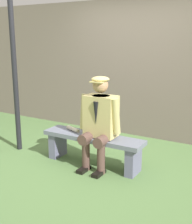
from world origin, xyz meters
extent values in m
plane|color=#567943|center=(0.00, 0.00, 0.00)|extent=(30.00, 30.00, 0.00)
cube|color=slate|center=(0.00, 0.00, 0.42)|extent=(1.52, 0.36, 0.06)
cube|color=slate|center=(-0.64, 0.00, 0.19)|extent=(0.12, 0.31, 0.39)
cube|color=slate|center=(0.64, 0.00, 0.19)|extent=(0.12, 0.31, 0.39)
cube|color=tan|center=(-0.13, 0.00, 0.75)|extent=(0.44, 0.27, 0.58)
cylinder|color=#1E2338|center=(-0.13, 0.00, 1.01)|extent=(0.24, 0.24, 0.06)
cone|color=black|center=(-0.13, 0.14, 0.82)|extent=(0.07, 0.07, 0.32)
sphere|color=tan|center=(-0.13, 0.02, 1.19)|extent=(0.21, 0.21, 0.21)
ellipsoid|color=#CEBC73|center=(-0.13, 0.02, 1.27)|extent=(0.25, 0.25, 0.08)
cube|color=#CEBC73|center=(-0.13, 0.12, 1.24)|extent=(0.17, 0.10, 0.02)
cylinder|color=brown|center=(-0.25, 0.10, 0.46)|extent=(0.15, 0.41, 0.15)
cylinder|color=brown|center=(-0.25, 0.21, 0.23)|extent=(0.11, 0.11, 0.46)
cube|color=black|center=(-0.25, 0.27, 0.03)|extent=(0.10, 0.24, 0.05)
cylinder|color=tan|center=(-0.38, 0.04, 0.79)|extent=(0.12, 0.18, 0.51)
cylinder|color=brown|center=(-0.01, 0.10, 0.46)|extent=(0.15, 0.41, 0.15)
cylinder|color=brown|center=(-0.01, 0.21, 0.23)|extent=(0.11, 0.11, 0.46)
cube|color=black|center=(-0.01, 0.27, 0.03)|extent=(0.10, 0.24, 0.05)
cylinder|color=tan|center=(0.12, 0.04, 0.79)|extent=(0.10, 0.16, 0.51)
cylinder|color=beige|center=(0.36, -0.03, 0.48)|extent=(0.28, 0.16, 0.06)
cube|color=slate|center=(0.00, -1.69, 1.24)|extent=(12.00, 0.24, 2.49)
cylinder|color=black|center=(1.38, 0.08, 1.41)|extent=(0.08, 0.08, 2.82)
camera|label=1|loc=(-2.10, 3.50, 1.80)|focal=47.93mm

